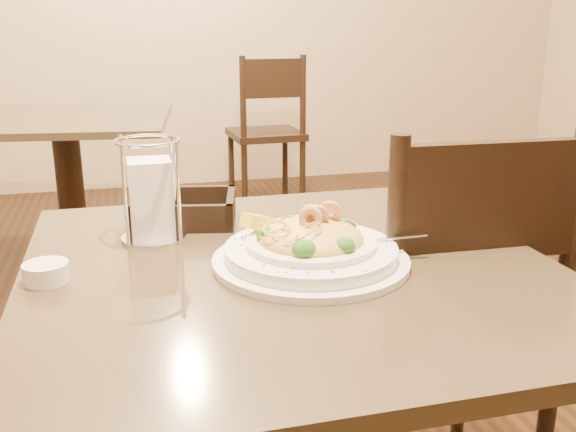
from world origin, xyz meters
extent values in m
cube|color=#4D412C|center=(0.00, 0.00, 0.70)|extent=(0.90, 0.90, 0.03)
cylinder|color=black|center=(-0.51, 1.98, 0.01)|extent=(0.52, 0.52, 0.03)
cylinder|color=black|center=(-0.51, 1.98, 0.36)|extent=(0.12, 0.12, 0.65)
cube|color=#4D412C|center=(-0.51, 1.98, 0.70)|extent=(1.01, 1.01, 0.03)
cube|color=black|center=(0.38, 0.17, 0.45)|extent=(0.43, 0.43, 0.04)
cylinder|color=black|center=(0.57, 0.35, 0.21)|extent=(0.04, 0.04, 0.43)
cylinder|color=black|center=(0.21, 0.36, 0.21)|extent=(0.04, 0.04, 0.43)
cylinder|color=black|center=(0.55, -0.01, 0.70)|extent=(0.04, 0.04, 0.46)
cylinder|color=black|center=(0.19, 0.00, 0.70)|extent=(0.04, 0.04, 0.46)
cube|color=black|center=(0.37, -0.01, 0.80)|extent=(0.36, 0.04, 0.22)
cube|color=black|center=(0.59, 2.82, 0.45)|extent=(0.44, 0.44, 0.04)
cylinder|color=black|center=(0.76, 3.00, 0.21)|extent=(0.04, 0.04, 0.43)
cylinder|color=black|center=(0.40, 2.99, 0.21)|extent=(0.04, 0.04, 0.43)
cylinder|color=black|center=(0.77, 2.64, 0.21)|extent=(0.04, 0.04, 0.43)
cylinder|color=black|center=(0.41, 2.63, 0.21)|extent=(0.04, 0.04, 0.43)
cylinder|color=black|center=(0.77, 2.64, 0.70)|extent=(0.04, 0.04, 0.46)
cylinder|color=black|center=(0.41, 2.63, 0.70)|extent=(0.04, 0.04, 0.46)
cube|color=black|center=(0.59, 2.64, 0.80)|extent=(0.36, 0.05, 0.22)
cylinder|color=white|center=(0.03, -0.01, 0.72)|extent=(0.34, 0.34, 0.01)
cylinder|color=white|center=(0.03, -0.01, 0.74)|extent=(0.30, 0.30, 0.02)
cylinder|color=white|center=(0.03, -0.01, 0.75)|extent=(0.22, 0.22, 0.01)
ellipsoid|color=gold|center=(0.03, -0.01, 0.76)|extent=(0.18, 0.18, 0.06)
cube|color=yellow|center=(-0.05, 0.06, 0.77)|extent=(0.07, 0.05, 0.04)
cube|color=silver|center=(0.17, -0.02, 0.75)|extent=(0.13, 0.03, 0.01)
cube|color=silver|center=(0.11, -0.02, 0.76)|extent=(0.03, 0.02, 0.00)
torus|color=gold|center=(0.05, -0.01, 0.77)|extent=(0.06, 0.05, 0.03)
torus|color=gold|center=(0.03, -0.02, 0.78)|extent=(0.06, 0.06, 0.03)
torus|color=gold|center=(0.01, -0.05, 0.77)|extent=(0.03, 0.03, 0.02)
torus|color=gold|center=(0.03, 0.00, 0.77)|extent=(0.07, 0.06, 0.03)
torus|color=gold|center=(-0.03, -0.03, 0.79)|extent=(0.06, 0.06, 0.02)
torus|color=gold|center=(-0.03, -0.01, 0.79)|extent=(0.05, 0.06, 0.02)
torus|color=gold|center=(0.04, 0.01, 0.78)|extent=(0.06, 0.06, 0.02)
torus|color=gold|center=(0.01, 0.02, 0.78)|extent=(0.04, 0.04, 0.02)
torus|color=gold|center=(0.02, -0.03, 0.77)|extent=(0.06, 0.06, 0.02)
torus|color=gold|center=(0.02, -0.02, 0.77)|extent=(0.05, 0.05, 0.01)
torus|color=gold|center=(0.00, -0.04, 0.78)|extent=(0.04, 0.04, 0.01)
torus|color=gold|center=(0.10, -0.01, 0.78)|extent=(0.05, 0.05, 0.02)
torus|color=gold|center=(-0.01, -0.02, 0.78)|extent=(0.05, 0.05, 0.02)
torus|color=gold|center=(-0.02, -0.06, 0.78)|extent=(0.03, 0.04, 0.03)
torus|color=gold|center=(0.01, -0.06, 0.79)|extent=(0.05, 0.06, 0.04)
torus|color=gold|center=(-0.03, 0.00, 0.77)|extent=(0.05, 0.05, 0.01)
torus|color=gold|center=(-0.02, -0.04, 0.78)|extent=(0.07, 0.07, 0.02)
torus|color=gold|center=(0.05, 0.01, 0.77)|extent=(0.04, 0.05, 0.03)
torus|color=gold|center=(0.02, -0.05, 0.79)|extent=(0.04, 0.04, 0.03)
torus|color=#E8A872|center=(0.07, 0.01, 0.80)|extent=(0.05, 0.04, 0.04)
torus|color=#E8A872|center=(0.03, -0.03, 0.80)|extent=(0.05, 0.04, 0.04)
torus|color=#E8A872|center=(0.03, -0.01, 0.80)|extent=(0.05, 0.05, 0.04)
torus|color=#E8A872|center=(0.04, -0.01, 0.80)|extent=(0.05, 0.05, 0.04)
ellipsoid|color=#214F12|center=(0.10, 0.01, 0.77)|extent=(0.04, 0.04, 0.03)
ellipsoid|color=#214F12|center=(0.01, 0.06, 0.77)|extent=(0.03, 0.03, 0.03)
ellipsoid|color=#214F12|center=(-0.04, 0.01, 0.77)|extent=(0.03, 0.03, 0.03)
ellipsoid|color=#214F12|center=(0.00, -0.08, 0.77)|extent=(0.04, 0.04, 0.03)
ellipsoid|color=#214F12|center=(0.07, -0.08, 0.77)|extent=(0.04, 0.04, 0.03)
cube|color=#266619|center=(-0.07, 0.07, 0.75)|extent=(0.00, 0.00, 0.00)
cube|color=#266619|center=(-0.03, 0.11, 0.75)|extent=(0.00, 0.00, 0.00)
cube|color=#266619|center=(0.02, 0.13, 0.75)|extent=(0.00, 0.00, 0.00)
cube|color=#266619|center=(-0.07, 0.06, 0.75)|extent=(0.00, 0.00, 0.00)
cube|color=#266619|center=(-0.07, -0.08, 0.75)|extent=(0.00, 0.00, 0.00)
cube|color=#266619|center=(-0.05, -0.12, 0.75)|extent=(0.00, 0.00, 0.00)
cube|color=#266619|center=(0.15, 0.01, 0.75)|extent=(0.00, 0.00, 0.00)
cube|color=#266619|center=(-0.04, -0.12, 0.75)|extent=(0.00, 0.00, 0.00)
cube|color=#266619|center=(0.08, -0.15, 0.75)|extent=(0.00, 0.00, 0.00)
cube|color=#266619|center=(0.03, -0.14, 0.75)|extent=(0.00, 0.00, 0.00)
cube|color=#266619|center=(-0.01, -0.13, 0.75)|extent=(0.00, 0.00, 0.00)
cube|color=#266619|center=(-0.08, 0.02, 0.75)|extent=(0.00, 0.00, 0.00)
cube|color=#266619|center=(-0.09, 0.05, 0.75)|extent=(0.00, 0.00, 0.00)
cube|color=#266619|center=(0.10, 0.11, 0.75)|extent=(0.00, 0.00, 0.00)
cube|color=#266619|center=(0.03, -0.13, 0.75)|extent=(0.00, 0.00, 0.00)
cube|color=#266619|center=(-0.03, -0.11, 0.75)|extent=(0.00, 0.00, 0.00)
cube|color=#266619|center=(0.16, -0.05, 0.75)|extent=(0.00, 0.00, 0.00)
cube|color=white|center=(0.37, 0.05, 0.71)|extent=(0.13, 0.13, 0.00)
cylinder|color=#E14F76|center=(0.37, 0.05, 0.77)|extent=(0.07, 0.07, 0.12)
cylinder|color=white|center=(0.37, 0.05, 0.83)|extent=(0.07, 0.07, 0.01)
cube|color=black|center=(-0.15, 0.29, 0.72)|extent=(0.23, 0.20, 0.01)
cube|color=black|center=(-0.06, 0.27, 0.75)|extent=(0.05, 0.17, 0.04)
cube|color=black|center=(-0.24, 0.31, 0.75)|extent=(0.05, 0.17, 0.04)
cube|color=black|center=(-0.13, 0.37, 0.75)|extent=(0.20, 0.05, 0.04)
cube|color=black|center=(-0.17, 0.22, 0.75)|extent=(0.20, 0.05, 0.04)
cylinder|color=silver|center=(-0.22, 0.19, 0.72)|extent=(0.12, 0.12, 0.01)
torus|color=silver|center=(-0.22, 0.19, 0.90)|extent=(0.12, 0.12, 0.01)
cube|color=white|center=(-0.22, 0.19, 0.79)|extent=(0.10, 0.10, 0.15)
cylinder|color=silver|center=(-0.27, 0.15, 0.81)|extent=(0.01, 0.01, 0.19)
cylinder|color=silver|center=(-0.17, 0.15, 0.81)|extent=(0.01, 0.01, 0.19)
cylinder|color=silver|center=(-0.27, 0.24, 0.81)|extent=(0.01, 0.01, 0.19)
cylinder|color=silver|center=(-0.17, 0.24, 0.81)|extent=(0.01, 0.01, 0.19)
cylinder|color=white|center=(0.08, 0.16, 0.72)|extent=(0.20, 0.20, 0.01)
cylinder|color=white|center=(-0.40, 0.02, 0.73)|extent=(0.09, 0.09, 0.03)
camera|label=1|loc=(-0.27, -1.00, 1.11)|focal=40.00mm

